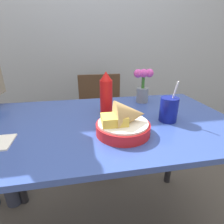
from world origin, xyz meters
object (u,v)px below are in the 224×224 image
object	(u,v)px
chair_far_window	(101,112)
ketchup_bottle	(106,94)
flower_vase	(143,85)
food_basket	(125,122)
drink_cup	(169,110)

from	to	relation	value
chair_far_window	ketchup_bottle	size ratio (longest dim) A/B	3.78
ketchup_bottle	flower_vase	xyz separation A→B (m)	(0.25, 0.15, -0.00)
chair_far_window	flower_vase	distance (m)	0.69
chair_far_window	food_basket	xyz separation A→B (m)	(-0.01, -0.92, 0.32)
ketchup_bottle	flower_vase	world-z (taller)	ketchup_bottle
ketchup_bottle	drink_cup	size ratio (longest dim) A/B	1.11
chair_far_window	drink_cup	world-z (taller)	drink_cup
food_basket	ketchup_bottle	xyz separation A→B (m)	(-0.04, 0.24, 0.06)
food_basket	chair_far_window	bearing A→B (deg)	89.62
chair_far_window	ketchup_bottle	world-z (taller)	ketchup_bottle
chair_far_window	flower_vase	bearing A→B (deg)	-68.95
flower_vase	ketchup_bottle	bearing A→B (deg)	-149.81
chair_far_window	flower_vase	world-z (taller)	flower_vase
ketchup_bottle	drink_cup	bearing A→B (deg)	-28.26
ketchup_bottle	drink_cup	xyz separation A→B (m)	(0.28, -0.15, -0.05)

